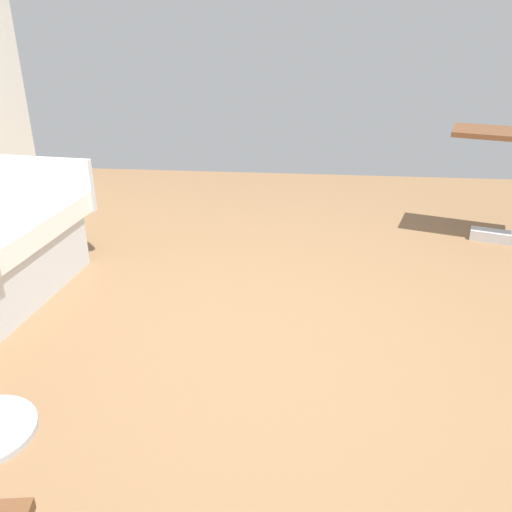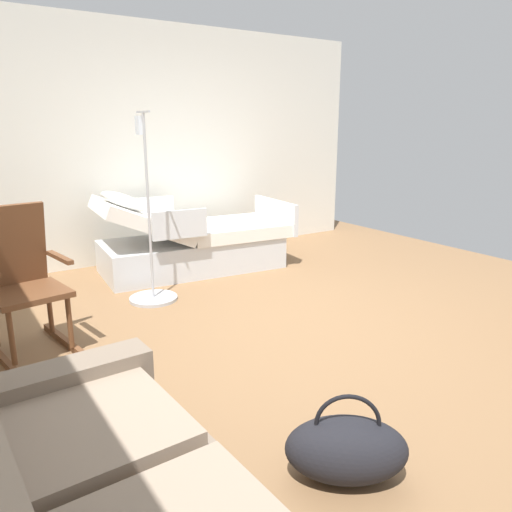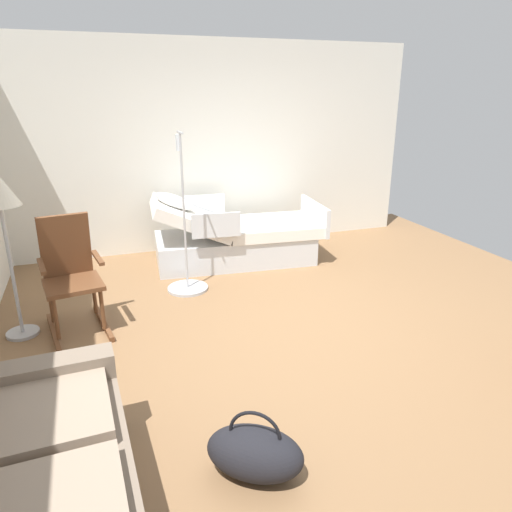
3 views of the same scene
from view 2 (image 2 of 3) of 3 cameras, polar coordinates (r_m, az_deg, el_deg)
ground_plane at (r=4.11m, az=4.91°, el=-7.78°), size 6.67×6.67×0.00m
side_wall at (r=6.14m, az=-10.91°, el=12.48°), size 0.10×5.53×2.70m
hospital_bed at (r=5.57m, az=-7.35°, el=1.46°), size 1.15×2.17×0.98m
rocking_chair at (r=3.83m, az=-25.07°, el=-2.88°), size 0.83×0.59×1.05m
duffel_bag at (r=2.45m, az=10.31°, el=-20.91°), size 0.58×0.64×0.43m
iv_pole at (r=4.66m, az=-11.85°, el=-2.03°), size 0.44×0.44×1.69m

